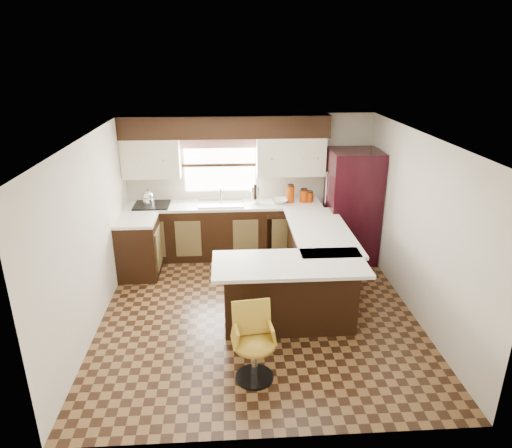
{
  "coord_description": "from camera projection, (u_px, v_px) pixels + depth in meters",
  "views": [
    {
      "loc": [
        -0.38,
        -5.43,
        3.36
      ],
      "look_at": [
        0.0,
        0.45,
        1.12
      ],
      "focal_mm": 32.0,
      "sensor_mm": 36.0,
      "label": 1
    }
  ],
  "objects": [
    {
      "name": "bar_chair",
      "position": [
        254.0,
        345.0,
        4.85
      ],
      "size": [
        0.51,
        0.51,
        0.86
      ],
      "primitive_type": null,
      "rotation": [
        0.0,
        0.0,
        0.12
      ],
      "color": "#B78F28",
      "rests_on": "floor"
    },
    {
      "name": "refrigerator",
      "position": [
        352.0,
        206.0,
        7.58
      ],
      "size": [
        0.81,
        0.77,
        1.88
      ],
      "primitive_type": "cube",
      "color": "black",
      "rests_on": "floor"
    },
    {
      "name": "kettle",
      "position": [
        148.0,
        197.0,
        7.55
      ],
      "size": [
        0.19,
        0.19,
        0.26
      ],
      "primitive_type": null,
      "color": "silver",
      "rests_on": "cooktop"
    },
    {
      "name": "peninsula_long",
      "position": [
        316.0,
        261.0,
        6.76
      ],
      "size": [
        0.6,
        1.95,
        0.9
      ],
      "primitive_type": "cube",
      "color": "black",
      "rests_on": "floor"
    },
    {
      "name": "counter_pen_return",
      "position": [
        290.0,
        264.0,
        5.57
      ],
      "size": [
        1.89,
        0.84,
        0.04
      ],
      "primitive_type": "cube",
      "color": "silver",
      "rests_on": "peninsula_return"
    },
    {
      "name": "base_cab_back",
      "position": [
        225.0,
        231.0,
        7.87
      ],
      "size": [
        3.3,
        0.6,
        0.9
      ],
      "primitive_type": "cube",
      "color": "black",
      "rests_on": "floor"
    },
    {
      "name": "upper_cab_left",
      "position": [
        151.0,
        158.0,
        7.46
      ],
      "size": [
        0.94,
        0.35,
        0.64
      ],
      "primitive_type": "cube",
      "color": "beige",
      "rests_on": "wall_back"
    },
    {
      "name": "sink",
      "position": [
        221.0,
        203.0,
        7.67
      ],
      "size": [
        0.75,
        0.45,
        0.03
      ],
      "primitive_type": "cube",
      "color": "#B2B2B7",
      "rests_on": "counter_back"
    },
    {
      "name": "wall_left",
      "position": [
        92.0,
        235.0,
        5.73
      ],
      "size": [
        0.0,
        4.4,
        4.4
      ],
      "primitive_type": "plane",
      "rotation": [
        1.57,
        0.0,
        1.57
      ],
      "color": "beige",
      "rests_on": "floor"
    },
    {
      "name": "counter_back",
      "position": [
        224.0,
        205.0,
        7.7
      ],
      "size": [
        3.3,
        0.6,
        0.04
      ],
      "primitive_type": "cube",
      "color": "silver",
      "rests_on": "base_cab_back"
    },
    {
      "name": "upper_cab_right",
      "position": [
        291.0,
        156.0,
        7.6
      ],
      "size": [
        1.14,
        0.35,
        0.64
      ],
      "primitive_type": "cube",
      "color": "beige",
      "rests_on": "wall_back"
    },
    {
      "name": "canister_med",
      "position": [
        304.0,
        196.0,
        7.76
      ],
      "size": [
        0.14,
        0.14,
        0.21
      ],
      "primitive_type": "cylinder",
      "color": "#9F3304",
      "rests_on": "counter_back"
    },
    {
      "name": "peninsula_return",
      "position": [
        289.0,
        295.0,
        5.82
      ],
      "size": [
        1.65,
        0.6,
        0.9
      ],
      "primitive_type": "cube",
      "color": "black",
      "rests_on": "floor"
    },
    {
      "name": "soffit",
      "position": [
        225.0,
        126.0,
        7.36
      ],
      "size": [
        3.4,
        0.35,
        0.36
      ],
      "primitive_type": "cube",
      "color": "black",
      "rests_on": "wall_back"
    },
    {
      "name": "mixing_bowl",
      "position": [
        280.0,
        201.0,
        7.74
      ],
      "size": [
        0.33,
        0.33,
        0.07
      ],
      "primitive_type": "imported",
      "rotation": [
        0.0,
        0.0,
        -0.16
      ],
      "color": "white",
      "rests_on": "counter_back"
    },
    {
      "name": "percolator",
      "position": [
        255.0,
        195.0,
        7.67
      ],
      "size": [
        0.14,
        0.14,
        0.29
      ],
      "primitive_type": "cylinder",
      "color": "silver",
      "rests_on": "counter_back"
    },
    {
      "name": "floor",
      "position": [
        258.0,
        311.0,
        6.28
      ],
      "size": [
        4.4,
        4.4,
        0.0
      ],
      "primitive_type": "plane",
      "color": "#49301A",
      "rests_on": "ground"
    },
    {
      "name": "base_cab_left",
      "position": [
        139.0,
        248.0,
        7.18
      ],
      "size": [
        0.6,
        0.7,
        0.9
      ],
      "primitive_type": "cube",
      "color": "black",
      "rests_on": "floor"
    },
    {
      "name": "canister_small",
      "position": [
        310.0,
        197.0,
        7.77
      ],
      "size": [
        0.12,
        0.12,
        0.17
      ],
      "primitive_type": "cylinder",
      "color": "#9F3304",
      "rests_on": "counter_back"
    },
    {
      "name": "window_pane",
      "position": [
        220.0,
        165.0,
        7.74
      ],
      "size": [
        1.2,
        0.02,
        0.9
      ],
      "primitive_type": "cube",
      "color": "white",
      "rests_on": "wall_back"
    },
    {
      "name": "wall_back",
      "position": [
        249.0,
        184.0,
        7.91
      ],
      "size": [
        4.4,
        0.0,
        4.4
      ],
      "primitive_type": "plane",
      "rotation": [
        1.57,
        0.0,
        0.0
      ],
      "color": "beige",
      "rests_on": "floor"
    },
    {
      "name": "valance",
      "position": [
        219.0,
        143.0,
        7.56
      ],
      "size": [
        1.3,
        0.06,
        0.18
      ],
      "primitive_type": "cube",
      "color": "#D19B93",
      "rests_on": "wall_back"
    },
    {
      "name": "wall_front",
      "position": [
        276.0,
        328.0,
        3.81
      ],
      "size": [
        4.4,
        0.0,
        4.4
      ],
      "primitive_type": "plane",
      "rotation": [
        -1.57,
        0.0,
        0.0
      ],
      "color": "beige",
      "rests_on": "floor"
    },
    {
      "name": "dishwasher",
      "position": [
        284.0,
        237.0,
        7.67
      ],
      "size": [
        0.58,
        0.03,
        0.78
      ],
      "primitive_type": "cube",
      "color": "black",
      "rests_on": "floor"
    },
    {
      "name": "counter_left",
      "position": [
        136.0,
        220.0,
        7.01
      ],
      "size": [
        0.6,
        0.7,
        0.04
      ],
      "primitive_type": "cube",
      "color": "silver",
      "rests_on": "base_cab_left"
    },
    {
      "name": "cooktop",
      "position": [
        152.0,
        205.0,
        7.6
      ],
      "size": [
        0.58,
        0.5,
        0.02
      ],
      "primitive_type": "cube",
      "color": "black",
      "rests_on": "counter_back"
    },
    {
      "name": "canister_large",
      "position": [
        290.0,
        194.0,
        7.73
      ],
      "size": [
        0.14,
        0.14,
        0.28
      ],
      "primitive_type": "cylinder",
      "color": "#9F3304",
      "rests_on": "counter_back"
    },
    {
      "name": "wall_right",
      "position": [
        418.0,
        227.0,
        5.98
      ],
      "size": [
        0.0,
        4.4,
        4.4
      ],
      "primitive_type": "plane",
      "rotation": [
        1.57,
        0.0,
        -1.57
      ],
      "color": "beige",
      "rests_on": "floor"
    },
    {
      "name": "ceiling",
      "position": [
        258.0,
        137.0,
        5.43
      ],
      "size": [
        4.4,
        4.4,
        0.0
      ],
      "primitive_type": "plane",
      "rotation": [
        3.14,
        0.0,
        0.0
      ],
      "color": "silver",
      "rests_on": "wall_back"
    },
    {
      "name": "counter_pen_long",
      "position": [
        321.0,
        231.0,
        6.6
      ],
      "size": [
        0.84,
        1.95,
        0.04
      ],
      "primitive_type": "cube",
      "color": "silver",
      "rests_on": "peninsula_long"
    }
  ]
}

